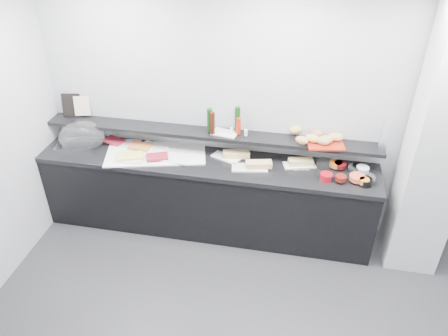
% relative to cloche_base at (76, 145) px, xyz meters
% --- Properties ---
extents(back_wall, '(5.00, 0.02, 2.70)m').
position_rel_cloche_base_xyz_m(back_wall, '(2.18, 0.29, 0.43)').
color(back_wall, '#AEB1B6').
rests_on(back_wall, ground).
extents(ceiling, '(5.00, 5.00, 0.00)m').
position_rel_cloche_base_xyz_m(ceiling, '(2.18, -1.71, 1.78)').
color(ceiling, white).
rests_on(ceiling, back_wall).
extents(column, '(0.50, 0.50, 2.70)m').
position_rel_cloche_base_xyz_m(column, '(3.68, -0.06, 0.43)').
color(column, silver).
rests_on(column, ground).
extents(buffet_cabinet, '(3.60, 0.60, 0.85)m').
position_rel_cloche_base_xyz_m(buffet_cabinet, '(1.48, -0.01, -0.50)').
color(buffet_cabinet, black).
rests_on(buffet_cabinet, ground).
extents(counter_top, '(3.62, 0.62, 0.05)m').
position_rel_cloche_base_xyz_m(counter_top, '(1.48, -0.01, -0.05)').
color(counter_top, black).
rests_on(counter_top, buffet_cabinet).
extents(wall_shelf, '(3.60, 0.25, 0.04)m').
position_rel_cloche_base_xyz_m(wall_shelf, '(1.48, 0.16, 0.21)').
color(wall_shelf, black).
rests_on(wall_shelf, back_wall).
extents(cloche_base, '(0.46, 0.36, 0.04)m').
position_rel_cloche_base_xyz_m(cloche_base, '(0.00, 0.00, 0.00)').
color(cloche_base, silver).
rests_on(cloche_base, counter_top).
extents(cloche_dome, '(0.59, 0.50, 0.34)m').
position_rel_cloche_base_xyz_m(cloche_dome, '(0.09, 0.02, 0.11)').
color(cloche_dome, white).
rests_on(cloche_dome, cloche_base).
extents(linen_runner, '(1.15, 0.75, 0.01)m').
position_rel_cloche_base_xyz_m(linen_runner, '(0.93, 0.02, -0.01)').
color(linen_runner, white).
rests_on(linen_runner, counter_top).
extents(platter_meat_a, '(0.29, 0.21, 0.01)m').
position_rel_cloche_base_xyz_m(platter_meat_a, '(0.56, 0.13, 0.00)').
color(platter_meat_a, silver).
rests_on(platter_meat_a, linen_runner).
extents(food_meat_a, '(0.26, 0.21, 0.02)m').
position_rel_cloche_base_xyz_m(food_meat_a, '(0.40, 0.14, 0.02)').
color(food_meat_a, maroon).
rests_on(food_meat_a, platter_meat_a).
extents(platter_salmon, '(0.36, 0.29, 0.01)m').
position_rel_cloche_base_xyz_m(platter_salmon, '(0.86, 0.10, 0.00)').
color(platter_salmon, white).
rests_on(platter_salmon, linen_runner).
extents(food_salmon, '(0.24, 0.17, 0.02)m').
position_rel_cloche_base_xyz_m(food_salmon, '(0.73, 0.08, 0.02)').
color(food_salmon, orange).
rests_on(food_salmon, platter_salmon).
extents(platter_cheese, '(0.32, 0.23, 0.01)m').
position_rel_cloche_base_xyz_m(platter_cheese, '(0.70, -0.15, 0.00)').
color(platter_cheese, silver).
rests_on(platter_cheese, linen_runner).
extents(food_cheese, '(0.29, 0.24, 0.02)m').
position_rel_cloche_base_xyz_m(food_cheese, '(0.70, -0.13, 0.02)').
color(food_cheese, '#E4E358').
rests_on(food_cheese, platter_cheese).
extents(platter_meat_b, '(0.27, 0.19, 0.01)m').
position_rel_cloche_base_xyz_m(platter_meat_b, '(1.18, -0.07, 0.00)').
color(platter_meat_b, white).
rests_on(platter_meat_b, linen_runner).
extents(food_meat_b, '(0.26, 0.21, 0.02)m').
position_rel_cloche_base_xyz_m(food_meat_b, '(0.98, -0.10, 0.02)').
color(food_meat_b, maroon).
rests_on(food_meat_b, platter_meat_b).
extents(sandwich_plate_left, '(0.34, 0.24, 0.01)m').
position_rel_cloche_base_xyz_m(sandwich_plate_left, '(1.69, 0.08, -0.01)').
color(sandwich_plate_left, white).
rests_on(sandwich_plate_left, counter_top).
extents(sandwich_food_left, '(0.30, 0.16, 0.06)m').
position_rel_cloche_base_xyz_m(sandwich_food_left, '(1.80, 0.11, 0.02)').
color(sandwich_food_left, '#D7B671').
rests_on(sandwich_food_left, sandwich_plate_left).
extents(tongs_left, '(0.15, 0.07, 0.01)m').
position_rel_cloche_base_xyz_m(tongs_left, '(1.70, 0.06, -0.00)').
color(tongs_left, '#AEB1B5').
rests_on(tongs_left, sandwich_plate_left).
extents(sandwich_plate_mid, '(0.39, 0.22, 0.01)m').
position_rel_cloche_base_xyz_m(sandwich_plate_mid, '(1.97, -0.07, -0.01)').
color(sandwich_plate_mid, silver).
rests_on(sandwich_plate_mid, counter_top).
extents(sandwich_food_mid, '(0.28, 0.16, 0.06)m').
position_rel_cloche_base_xyz_m(sandwich_food_mid, '(2.06, -0.04, 0.02)').
color(sandwich_food_mid, tan).
rests_on(sandwich_food_mid, sandwich_plate_mid).
extents(tongs_mid, '(0.16, 0.05, 0.01)m').
position_rel_cloche_base_xyz_m(tongs_mid, '(1.98, -0.06, -0.00)').
color(tongs_mid, '#B2B5BA').
rests_on(tongs_mid, sandwich_plate_mid).
extents(sandwich_plate_right, '(0.35, 0.23, 0.01)m').
position_rel_cloche_base_xyz_m(sandwich_plate_right, '(2.46, 0.09, -0.01)').
color(sandwich_plate_right, white).
rests_on(sandwich_plate_right, counter_top).
extents(sandwich_food_right, '(0.27, 0.15, 0.06)m').
position_rel_cloche_base_xyz_m(sandwich_food_right, '(2.47, 0.09, 0.02)').
color(sandwich_food_right, '#DBBE73').
rests_on(sandwich_food_right, sandwich_plate_right).
extents(tongs_right, '(0.16, 0.04, 0.01)m').
position_rel_cloche_base_xyz_m(tongs_right, '(2.49, -0.02, -0.00)').
color(tongs_right, silver).
rests_on(tongs_right, sandwich_plate_right).
extents(bowl_glass_fruit, '(0.18, 0.18, 0.07)m').
position_rel_cloche_base_xyz_m(bowl_glass_fruit, '(2.72, 0.11, 0.02)').
color(bowl_glass_fruit, white).
rests_on(bowl_glass_fruit, counter_top).
extents(fill_glass_fruit, '(0.16, 0.16, 0.05)m').
position_rel_cloche_base_xyz_m(fill_glass_fruit, '(2.83, 0.11, 0.03)').
color(fill_glass_fruit, orange).
rests_on(fill_glass_fruit, bowl_glass_fruit).
extents(bowl_black_jam, '(0.15, 0.15, 0.07)m').
position_rel_cloche_base_xyz_m(bowl_black_jam, '(3.06, 0.09, 0.02)').
color(bowl_black_jam, black).
rests_on(bowl_black_jam, counter_top).
extents(fill_black_jam, '(0.15, 0.15, 0.05)m').
position_rel_cloche_base_xyz_m(fill_black_jam, '(2.87, 0.11, 0.03)').
color(fill_black_jam, '#520B0F').
rests_on(fill_black_jam, bowl_black_jam).
extents(bowl_glass_cream, '(0.23, 0.23, 0.07)m').
position_rel_cloche_base_xyz_m(bowl_glass_cream, '(3.04, 0.06, 0.02)').
color(bowl_glass_cream, silver).
rests_on(bowl_glass_cream, counter_top).
extents(fill_glass_cream, '(0.15, 0.15, 0.05)m').
position_rel_cloche_base_xyz_m(fill_glass_cream, '(3.09, 0.07, 0.03)').
color(fill_glass_cream, white).
rests_on(fill_glass_cream, bowl_glass_cream).
extents(bowl_red_jam, '(0.15, 0.15, 0.07)m').
position_rel_cloche_base_xyz_m(bowl_red_jam, '(2.73, -0.12, 0.02)').
color(bowl_red_jam, maroon).
rests_on(bowl_red_jam, counter_top).
extents(fill_red_jam, '(0.11, 0.11, 0.05)m').
position_rel_cloche_base_xyz_m(fill_red_jam, '(2.87, -0.14, 0.03)').
color(fill_red_jam, '#5D130D').
rests_on(fill_red_jam, bowl_red_jam).
extents(bowl_glass_salmon, '(0.20, 0.20, 0.07)m').
position_rel_cloche_base_xyz_m(bowl_glass_salmon, '(3.12, -0.10, 0.02)').
color(bowl_glass_salmon, white).
rests_on(bowl_glass_salmon, counter_top).
extents(fill_glass_salmon, '(0.19, 0.19, 0.05)m').
position_rel_cloche_base_xyz_m(fill_glass_salmon, '(3.03, -0.10, 0.03)').
color(fill_glass_salmon, '#E55B38').
rests_on(fill_glass_salmon, bowl_glass_salmon).
extents(bowl_black_fruit, '(0.14, 0.14, 0.07)m').
position_rel_cloche_base_xyz_m(bowl_black_fruit, '(3.11, -0.14, 0.02)').
color(bowl_black_fruit, black).
rests_on(bowl_black_fruit, counter_top).
extents(fill_black_fruit, '(0.12, 0.12, 0.05)m').
position_rel_cloche_base_xyz_m(fill_black_fruit, '(3.09, -0.15, 0.03)').
color(fill_black_fruit, orange).
rests_on(fill_black_fruit, bowl_black_fruit).
extents(framed_print, '(0.22, 0.11, 0.26)m').
position_rel_cloche_base_xyz_m(framed_print, '(-0.10, 0.25, 0.36)').
color(framed_print, black).
rests_on(framed_print, wall_shelf).
extents(print_art, '(0.18, 0.09, 0.22)m').
position_rel_cloche_base_xyz_m(print_art, '(0.02, 0.25, 0.36)').
color(print_art, beige).
rests_on(print_art, framed_print).
extents(condiment_tray, '(0.29, 0.21, 0.01)m').
position_rel_cloche_base_xyz_m(condiment_tray, '(1.66, 0.17, 0.24)').
color(condiment_tray, white).
rests_on(condiment_tray, wall_shelf).
extents(bottle_green_a, '(0.06, 0.06, 0.26)m').
position_rel_cloche_base_xyz_m(bottle_green_a, '(1.50, 0.16, 0.37)').
color(bottle_green_a, '#0F3811').
rests_on(bottle_green_a, condiment_tray).
extents(bottle_brown, '(0.06, 0.06, 0.24)m').
position_rel_cloche_base_xyz_m(bottle_brown, '(1.54, 0.13, 0.36)').
color(bottle_brown, '#361309').
rests_on(bottle_brown, condiment_tray).
extents(bottle_green_b, '(0.07, 0.07, 0.28)m').
position_rel_cloche_base_xyz_m(bottle_green_b, '(1.78, 0.22, 0.38)').
color(bottle_green_b, '#0E3611').
rests_on(bottle_green_b, condiment_tray).
extents(bottle_hot, '(0.05, 0.05, 0.18)m').
position_rel_cloche_base_xyz_m(bottle_hot, '(1.80, 0.17, 0.33)').
color(bottle_hot, '#B9260D').
rests_on(bottle_hot, condiment_tray).
extents(shaker_salt, '(0.04, 0.04, 0.07)m').
position_rel_cloche_base_xyz_m(shaker_salt, '(1.89, 0.14, 0.28)').
color(shaker_salt, white).
rests_on(shaker_salt, condiment_tray).
extents(shaker_pepper, '(0.04, 0.04, 0.07)m').
position_rel_cloche_base_xyz_m(shaker_pepper, '(1.73, 0.16, 0.28)').
color(shaker_pepper, white).
rests_on(shaker_pepper, condiment_tray).
extents(bread_tray, '(0.40, 0.31, 0.02)m').
position_rel_cloche_base_xyz_m(bread_tray, '(2.70, 0.13, 0.24)').
color(bread_tray, '#A32411').
rests_on(bread_tray, wall_shelf).
extents(bread_roll_nw, '(0.16, 0.13, 0.08)m').
position_rel_cloche_base_xyz_m(bread_roll_nw, '(2.39, 0.27, 0.29)').
color(bread_roll_nw, gold).
rests_on(bread_roll_nw, bread_tray).
extents(bread_roll_n, '(0.14, 0.11, 0.08)m').
position_rel_cloche_base_xyz_m(bread_roll_n, '(2.61, 0.23, 0.29)').
color(bread_roll_n, '#B67845').
rests_on(bread_roll_n, bread_tray).
extents(bread_roll_ne, '(0.16, 0.10, 0.08)m').
position_rel_cloche_base_xyz_m(bread_roll_ne, '(2.80, 0.20, 0.29)').
color(bread_roll_ne, tan).
rests_on(bread_roll_ne, bread_tray).
extents(bread_roll_sw, '(0.16, 0.13, 0.08)m').
position_rel_cloche_base_xyz_m(bread_roll_sw, '(2.46, 0.07, 0.29)').
color(bread_roll_sw, tan).
rests_on(bread_roll_sw, bread_tray).
extents(bread_roll_s, '(0.15, 0.10, 0.08)m').
position_rel_cloche_base_xyz_m(bread_roll_s, '(2.70, 0.13, 0.29)').
color(bread_roll_s, tan).
rests_on(bread_roll_s, bread_tray).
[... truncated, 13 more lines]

